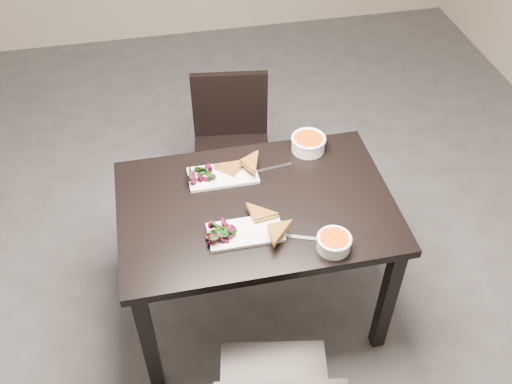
% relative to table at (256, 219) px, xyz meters
% --- Properties ---
extents(ground, '(5.00, 5.00, 0.00)m').
position_rel_table_xyz_m(ground, '(-0.11, 0.45, -0.65)').
color(ground, '#47474C').
rests_on(ground, ground).
extents(table, '(1.20, 0.80, 0.75)m').
position_rel_table_xyz_m(table, '(0.00, 0.00, 0.00)').
color(table, black).
rests_on(table, ground).
extents(chair_far, '(0.47, 0.47, 0.85)m').
position_rel_table_xyz_m(chair_far, '(0.02, 0.78, -0.17)').
color(chair_far, black).
rests_on(chair_far, ground).
extents(plate_near, '(0.31, 0.15, 0.02)m').
position_rel_table_xyz_m(plate_near, '(-0.08, -0.16, 0.11)').
color(plate_near, white).
rests_on(plate_near, table).
extents(sandwich_near, '(0.17, 0.14, 0.05)m').
position_rel_table_xyz_m(sandwich_near, '(-0.01, -0.15, 0.14)').
color(sandwich_near, '#A06221').
rests_on(sandwich_near, plate_near).
extents(salad_near, '(0.10, 0.09, 0.04)m').
position_rel_table_xyz_m(salad_near, '(-0.18, -0.16, 0.14)').
color(salad_near, black).
rests_on(salad_near, plate_near).
extents(soup_bowl_near, '(0.14, 0.14, 0.06)m').
position_rel_table_xyz_m(soup_bowl_near, '(0.25, -0.31, 0.13)').
color(soup_bowl_near, white).
rests_on(soup_bowl_near, table).
extents(cutlery_near, '(0.17, 0.08, 0.00)m').
position_rel_table_xyz_m(cutlery_near, '(0.14, -0.23, 0.10)').
color(cutlery_near, silver).
rests_on(cutlery_near, table).
extents(plate_far, '(0.31, 0.16, 0.02)m').
position_rel_table_xyz_m(plate_far, '(-0.11, 0.20, 0.11)').
color(plate_far, white).
rests_on(plate_far, table).
extents(sandwich_far, '(0.19, 0.19, 0.05)m').
position_rel_table_xyz_m(sandwich_far, '(-0.05, 0.18, 0.14)').
color(sandwich_far, '#A06221').
rests_on(sandwich_far, plate_far).
extents(salad_far, '(0.10, 0.09, 0.04)m').
position_rel_table_xyz_m(salad_far, '(-0.21, 0.20, 0.14)').
color(salad_far, black).
rests_on(salad_far, plate_far).
extents(soup_bowl_far, '(0.17, 0.17, 0.07)m').
position_rel_table_xyz_m(soup_bowl_far, '(0.32, 0.31, 0.14)').
color(soup_bowl_far, white).
rests_on(soup_bowl_far, table).
extents(cutlery_far, '(0.18, 0.04, 0.00)m').
position_rel_table_xyz_m(cutlery_far, '(0.13, 0.21, 0.10)').
color(cutlery_far, silver).
rests_on(cutlery_far, table).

